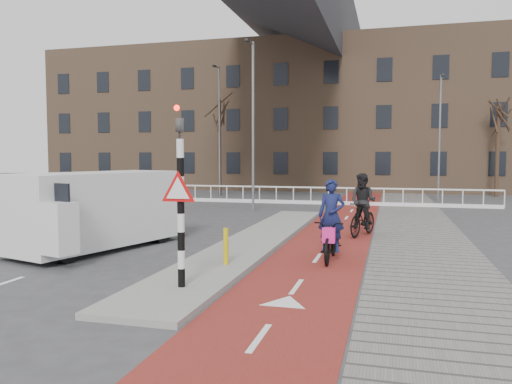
# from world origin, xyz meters

# --- Properties ---
(ground) EXTENTS (120.00, 120.00, 0.00)m
(ground) POSITION_xyz_m (0.00, 0.00, 0.00)
(ground) COLOR #38383A
(ground) RESTS_ON ground
(bike_lane) EXTENTS (2.50, 60.00, 0.01)m
(bike_lane) POSITION_xyz_m (1.50, 10.00, 0.01)
(bike_lane) COLOR maroon
(bike_lane) RESTS_ON ground
(sidewalk) EXTENTS (3.00, 60.00, 0.01)m
(sidewalk) POSITION_xyz_m (4.30, 10.00, 0.01)
(sidewalk) COLOR slate
(sidewalk) RESTS_ON ground
(curb_island) EXTENTS (1.80, 16.00, 0.12)m
(curb_island) POSITION_xyz_m (-0.70, 4.00, 0.06)
(curb_island) COLOR gray
(curb_island) RESTS_ON ground
(traffic_signal) EXTENTS (0.80, 0.80, 3.68)m
(traffic_signal) POSITION_xyz_m (-0.60, -2.02, 1.99)
(traffic_signal) COLOR black
(traffic_signal) RESTS_ON curb_island
(bollard) EXTENTS (0.12, 0.12, 0.86)m
(bollard) POSITION_xyz_m (-0.40, 0.15, 0.55)
(bollard) COLOR gold
(bollard) RESTS_ON curb_island
(cyclist_near) EXTENTS (0.71, 2.02, 2.09)m
(cyclist_near) POSITION_xyz_m (1.89, 1.75, 0.71)
(cyclist_near) COLOR black
(cyclist_near) RESTS_ON bike_lane
(cyclist_far) EXTENTS (1.19, 2.05, 2.10)m
(cyclist_far) POSITION_xyz_m (2.45, 6.04, 0.88)
(cyclist_far) COLOR black
(cyclist_far) RESTS_ON bike_lane
(van) EXTENTS (3.40, 5.52, 2.22)m
(van) POSITION_xyz_m (-4.85, 1.69, 1.17)
(van) COLOR silver
(van) RESTS_ON ground
(railing) EXTENTS (28.00, 0.10, 0.99)m
(railing) POSITION_xyz_m (-5.00, 17.00, 0.31)
(railing) COLOR silver
(railing) RESTS_ON ground
(townhouse_row) EXTENTS (46.00, 10.00, 15.90)m
(townhouse_row) POSITION_xyz_m (-3.00, 32.00, 7.81)
(townhouse_row) COLOR #7F6047
(townhouse_row) RESTS_ON ground
(tree_mid) EXTENTS (0.22, 0.22, 6.64)m
(tree_mid) POSITION_xyz_m (-8.22, 22.13, 3.32)
(tree_mid) COLOR #302015
(tree_mid) RESTS_ON ground
(tree_right) EXTENTS (0.27, 0.27, 6.19)m
(tree_right) POSITION_xyz_m (10.19, 25.45, 3.09)
(tree_right) COLOR #302015
(tree_right) RESTS_ON ground
(streetlight_near) EXTENTS (0.12, 0.12, 8.23)m
(streetlight_near) POSITION_xyz_m (-3.23, 12.79, 4.12)
(streetlight_near) COLOR slate
(streetlight_near) RESTS_ON ground
(streetlight_left) EXTENTS (0.12, 0.12, 8.82)m
(streetlight_left) POSITION_xyz_m (-8.08, 21.71, 4.41)
(streetlight_left) COLOR slate
(streetlight_left) RESTS_ON ground
(streetlight_right) EXTENTS (0.12, 0.12, 7.58)m
(streetlight_right) POSITION_xyz_m (6.17, 21.36, 3.79)
(streetlight_right) COLOR slate
(streetlight_right) RESTS_ON ground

